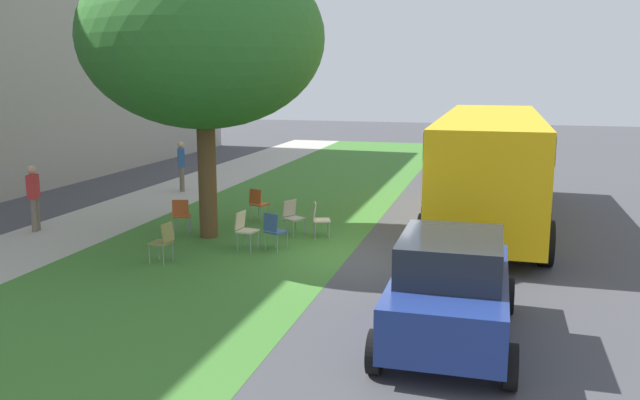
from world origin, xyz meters
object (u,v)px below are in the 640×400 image
at_px(street_tree, 203,39).
at_px(chair_1, 258,202).
at_px(parked_car, 450,287).
at_px(chair_3, 292,215).
at_px(chair_4, 164,239).
at_px(chair_5, 245,227).
at_px(school_bus, 490,157).
at_px(chair_2, 274,229).
at_px(chair_6, 181,213).
at_px(pedestrian_0, 34,195).
at_px(pedestrian_1, 181,164).
at_px(chair_0, 319,217).

xyz_separation_m(street_tree, chair_1, (2.03, -0.53, -4.22)).
bearing_deg(parked_car, chair_3, 37.02).
bearing_deg(chair_4, chair_5, -40.14).
relative_size(chair_5, school_bus, 0.08).
height_order(chair_1, chair_2, same).
distance_m(chair_4, school_bus, 8.90).
height_order(chair_1, chair_6, same).
height_order(chair_5, pedestrian_0, pedestrian_0).
height_order(street_tree, pedestrian_1, street_tree).
xyz_separation_m(school_bus, pedestrian_1, (2.03, 10.13, -0.83)).
relative_size(chair_1, pedestrian_1, 0.52).
distance_m(street_tree, chair_2, 4.73).
height_order(chair_1, parked_car, parked_car).
bearing_deg(chair_1, chair_6, 145.18).
relative_size(chair_6, pedestrian_0, 0.52).
relative_size(chair_0, pedestrian_1, 0.52).
distance_m(chair_2, pedestrian_0, 6.51).
bearing_deg(chair_0, parked_car, -147.46).
bearing_deg(chair_4, chair_1, -6.26).
bearing_deg(chair_5, pedestrian_0, 87.10).
relative_size(street_tree, chair_6, 7.79).
height_order(chair_0, chair_5, same).
distance_m(chair_0, parked_car, 6.59).
bearing_deg(pedestrian_0, chair_4, -111.20).
xyz_separation_m(chair_1, chair_3, (-1.36, -1.41, 0.00)).
distance_m(parked_car, school_bus, 8.59).
height_order(street_tree, chair_4, street_tree).
relative_size(chair_0, chair_6, 1.00).
distance_m(chair_3, school_bus, 5.61).
relative_size(chair_1, school_bus, 0.08).
xyz_separation_m(chair_1, chair_2, (-2.86, -1.45, 0.00)).
xyz_separation_m(chair_4, pedestrian_1, (7.97, 3.61, 0.41)).
xyz_separation_m(chair_6, school_bus, (3.46, -7.36, 1.24)).
height_order(chair_5, parked_car, parked_car).
relative_size(chair_5, pedestrian_1, 0.52).
bearing_deg(chair_6, school_bus, -64.81).
relative_size(chair_6, school_bus, 0.08).
distance_m(parked_car, pedestrian_0, 11.54).
bearing_deg(school_bus, street_tree, 118.66).
bearing_deg(chair_3, chair_2, -178.45).
height_order(chair_4, pedestrian_0, pedestrian_0).
distance_m(chair_0, pedestrian_0, 7.25).
xyz_separation_m(school_bus, pedestrian_0, (-4.17, 11.08, -0.83)).
distance_m(chair_3, chair_6, 2.79).
bearing_deg(chair_3, school_bus, -57.75).
height_order(chair_5, school_bus, school_bus).
height_order(chair_0, chair_2, same).
distance_m(chair_2, chair_6, 2.93).
xyz_separation_m(chair_3, parked_car, (-5.61, -4.23, 0.32)).
distance_m(chair_6, parked_car, 8.62).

